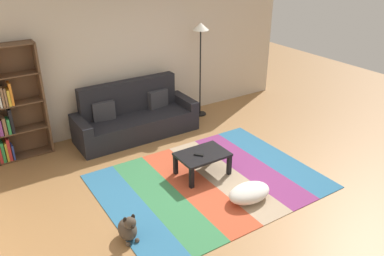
# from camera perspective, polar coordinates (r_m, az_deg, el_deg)

# --- Properties ---
(ground_plane) EXTENTS (14.00, 14.00, 0.00)m
(ground_plane) POSITION_cam_1_polar(r_m,az_deg,el_deg) (6.11, 2.97, -7.25)
(ground_plane) COLOR #9E7042
(back_wall) EXTENTS (6.80, 0.10, 2.70)m
(back_wall) POSITION_cam_1_polar(r_m,az_deg,el_deg) (7.60, -8.22, 10.43)
(back_wall) COLOR beige
(back_wall) RESTS_ON ground_plane
(rug) EXTENTS (3.21, 2.45, 0.01)m
(rug) POSITION_cam_1_polar(r_m,az_deg,el_deg) (6.01, 2.52, -7.83)
(rug) COLOR teal
(rug) RESTS_ON ground_plane
(couch) EXTENTS (2.26, 0.80, 1.00)m
(couch) POSITION_cam_1_polar(r_m,az_deg,el_deg) (7.35, -8.35, 1.48)
(couch) COLOR black
(couch) RESTS_ON ground_plane
(bookshelf) EXTENTS (0.90, 0.28, 1.92)m
(bookshelf) POSITION_cam_1_polar(r_m,az_deg,el_deg) (6.90, -25.34, 2.93)
(bookshelf) COLOR brown
(bookshelf) RESTS_ON ground_plane
(coffee_table) EXTENTS (0.78, 0.54, 0.36)m
(coffee_table) POSITION_cam_1_polar(r_m,az_deg,el_deg) (6.03, 1.54, -4.25)
(coffee_table) COLOR black
(coffee_table) RESTS_ON rug
(pouf) EXTENTS (0.65, 0.42, 0.23)m
(pouf) POSITION_cam_1_polar(r_m,az_deg,el_deg) (5.61, 8.38, -9.35)
(pouf) COLOR white
(pouf) RESTS_ON rug
(dog) EXTENTS (0.22, 0.35, 0.40)m
(dog) POSITION_cam_1_polar(r_m,az_deg,el_deg) (4.96, -9.35, -14.32)
(dog) COLOR #473D33
(dog) RESTS_ON ground_plane
(standing_lamp) EXTENTS (0.32, 0.32, 1.91)m
(standing_lamp) POSITION_cam_1_polar(r_m,az_deg,el_deg) (7.77, 1.26, 12.87)
(standing_lamp) COLOR black
(standing_lamp) RESTS_ON ground_plane
(tv_remote) EXTENTS (0.13, 0.14, 0.02)m
(tv_remote) POSITION_cam_1_polar(r_m,az_deg,el_deg) (5.94, 0.99, -3.93)
(tv_remote) COLOR black
(tv_remote) RESTS_ON coffee_table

